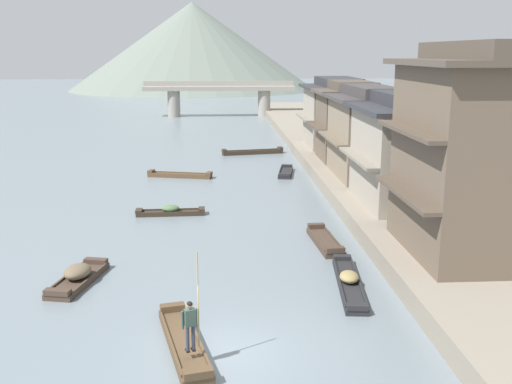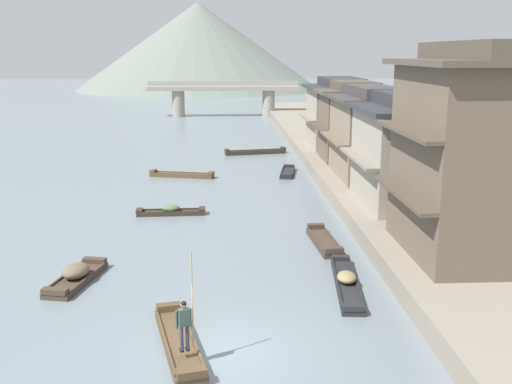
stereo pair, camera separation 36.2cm
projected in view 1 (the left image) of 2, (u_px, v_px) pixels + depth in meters
name	position (u px, v px, depth m)	size (l,w,h in m)	color
ground_plane	(223.00, 353.00, 18.57)	(400.00, 400.00, 0.00)	slate
riverbank_right	(413.00, 162.00, 48.56)	(18.00, 110.00, 0.88)	gray
boat_foreground_poled	(184.00, 343.00, 18.89)	(2.04, 5.04, 0.50)	brown
boatman_person	(190.00, 320.00, 17.47)	(0.52, 0.37, 3.04)	black
boat_moored_nearest	(286.00, 172.00, 45.89)	(1.60, 4.08, 0.41)	#232326
boat_moored_second	(349.00, 282.00, 23.81)	(1.40, 5.66, 0.63)	#232326
boat_moored_third	(253.00, 152.00, 55.01)	(5.76, 1.92, 0.55)	#33281E
boat_moored_far	(170.00, 211.00, 34.36)	(4.00, 0.95, 0.60)	#33281E
boat_midriver_drifting	(78.00, 276.00, 24.16)	(1.92, 3.99, 0.78)	#423328
boat_midriver_upstream	(325.00, 241.00, 29.03)	(1.23, 4.26, 0.51)	#423328
boat_upstream_distant	(180.00, 175.00, 44.75)	(4.95, 1.98, 0.48)	brown
house_waterfront_nearest	(484.00, 152.00, 24.45)	(6.96, 7.73, 8.74)	brown
house_waterfront_second	(412.00, 150.00, 32.97)	(6.61, 7.87, 6.14)	gray
house_waterfront_tall	(368.00, 132.00, 40.43)	(5.43, 8.14, 6.14)	#7F705B
house_waterfront_narrow	(351.00, 121.00, 46.78)	(5.94, 5.88, 6.14)	brown
house_waterfront_far	(337.00, 113.00, 53.38)	(6.36, 7.43, 6.14)	gray
stone_bridge	(219.00, 94.00, 86.67)	(22.01, 2.40, 5.09)	gray
hill_far_west	(193.00, 46.00, 149.61)	(61.82, 61.82, 21.46)	slate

